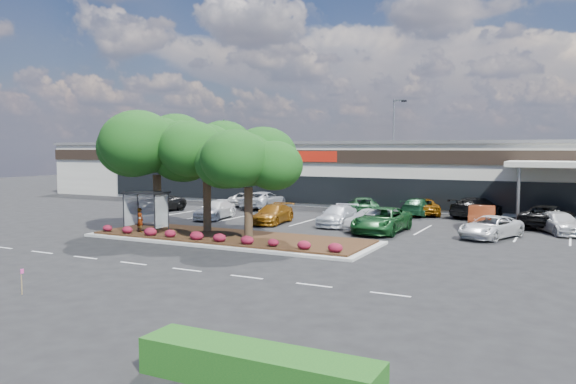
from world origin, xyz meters
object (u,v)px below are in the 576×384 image
at_px(car_0, 156,203).
at_px(survey_stake, 22,278).
at_px(light_pole, 394,160).
at_px(car_1, 215,210).

bearing_deg(car_0, survey_stake, -48.34).
distance_m(light_pole, survey_stake, 37.69).
relative_size(light_pole, car_1, 2.13).
xyz_separation_m(survey_stake, car_0, (-13.96, 24.27, 0.11)).
distance_m(light_pole, car_1, 18.31).
distance_m(survey_stake, car_0, 28.00).
height_order(survey_stake, car_1, car_1).
bearing_deg(car_0, light_pole, 48.24).
bearing_deg(survey_stake, car_1, 106.13).
relative_size(survey_stake, car_0, 0.18).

